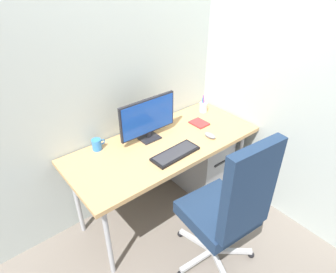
{
  "coord_description": "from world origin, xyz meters",
  "views": [
    {
      "loc": [
        -1.22,
        -1.53,
        2.05
      ],
      "look_at": [
        -0.02,
        -0.07,
        0.84
      ],
      "focal_mm": 31.23,
      "sensor_mm": 36.0,
      "label": 1
    }
  ],
  "objects_px": {
    "notebook": "(199,123)",
    "pen_holder": "(203,107)",
    "monitor": "(148,118)",
    "mouse": "(210,136)",
    "filing_cabinet": "(201,160)",
    "coffee_mug": "(97,144)",
    "office_chair": "(229,208)",
    "keyboard": "(175,154)"
  },
  "relations": [
    {
      "from": "filing_cabinet",
      "to": "mouse",
      "type": "distance_m",
      "value": 0.52
    },
    {
      "from": "filing_cabinet",
      "to": "notebook",
      "type": "bearing_deg",
      "value": 172.58
    },
    {
      "from": "pen_holder",
      "to": "notebook",
      "type": "xyz_separation_m",
      "value": [
        -0.2,
        -0.15,
        -0.04
      ]
    },
    {
      "from": "keyboard",
      "to": "pen_holder",
      "type": "height_order",
      "value": "pen_holder"
    },
    {
      "from": "mouse",
      "to": "pen_holder",
      "type": "xyz_separation_m",
      "value": [
        0.28,
        0.36,
        0.03
      ]
    },
    {
      "from": "office_chair",
      "to": "mouse",
      "type": "height_order",
      "value": "office_chair"
    },
    {
      "from": "office_chair",
      "to": "monitor",
      "type": "distance_m",
      "value": 0.92
    },
    {
      "from": "office_chair",
      "to": "notebook",
      "type": "height_order",
      "value": "office_chair"
    },
    {
      "from": "notebook",
      "to": "pen_holder",
      "type": "bearing_deg",
      "value": 35.71
    },
    {
      "from": "monitor",
      "to": "notebook",
      "type": "height_order",
      "value": "monitor"
    },
    {
      "from": "keyboard",
      "to": "notebook",
      "type": "relative_size",
      "value": 2.56
    },
    {
      "from": "office_chair",
      "to": "mouse",
      "type": "distance_m",
      "value": 0.69
    },
    {
      "from": "office_chair",
      "to": "filing_cabinet",
      "type": "distance_m",
      "value": 0.98
    },
    {
      "from": "monitor",
      "to": "keyboard",
      "type": "height_order",
      "value": "monitor"
    },
    {
      "from": "office_chair",
      "to": "pen_holder",
      "type": "distance_m",
      "value": 1.14
    },
    {
      "from": "monitor",
      "to": "keyboard",
      "type": "relative_size",
      "value": 1.29
    },
    {
      "from": "notebook",
      "to": "coffee_mug",
      "type": "bearing_deg",
      "value": 164.89
    },
    {
      "from": "monitor",
      "to": "pen_holder",
      "type": "xyz_separation_m",
      "value": [
        0.68,
        0.05,
        -0.14
      ]
    },
    {
      "from": "monitor",
      "to": "notebook",
      "type": "bearing_deg",
      "value": -11.34
    },
    {
      "from": "office_chair",
      "to": "coffee_mug",
      "type": "height_order",
      "value": "office_chair"
    },
    {
      "from": "monitor",
      "to": "filing_cabinet",
      "type": "bearing_deg",
      "value": -10.96
    },
    {
      "from": "monitor",
      "to": "coffee_mug",
      "type": "bearing_deg",
      "value": 162.93
    },
    {
      "from": "mouse",
      "to": "pen_holder",
      "type": "distance_m",
      "value": 0.46
    },
    {
      "from": "office_chair",
      "to": "notebook",
      "type": "bearing_deg",
      "value": 58.48
    },
    {
      "from": "mouse",
      "to": "monitor",
      "type": "bearing_deg",
      "value": 135.61
    },
    {
      "from": "keyboard",
      "to": "notebook",
      "type": "height_order",
      "value": "keyboard"
    },
    {
      "from": "filing_cabinet",
      "to": "keyboard",
      "type": "relative_size",
      "value": 1.57
    },
    {
      "from": "office_chair",
      "to": "monitor",
      "type": "bearing_deg",
      "value": 90.95
    },
    {
      "from": "monitor",
      "to": "notebook",
      "type": "relative_size",
      "value": 3.31
    },
    {
      "from": "mouse",
      "to": "coffee_mug",
      "type": "xyz_separation_m",
      "value": [
        -0.8,
        0.44,
        0.03
      ]
    },
    {
      "from": "filing_cabinet",
      "to": "pen_holder",
      "type": "distance_m",
      "value": 0.52
    },
    {
      "from": "filing_cabinet",
      "to": "pen_holder",
      "type": "xyz_separation_m",
      "value": [
        0.14,
        0.15,
        0.48
      ]
    },
    {
      "from": "filing_cabinet",
      "to": "coffee_mug",
      "type": "xyz_separation_m",
      "value": [
        -0.94,
        0.23,
        0.48
      ]
    },
    {
      "from": "monitor",
      "to": "coffee_mug",
      "type": "height_order",
      "value": "monitor"
    },
    {
      "from": "keyboard",
      "to": "mouse",
      "type": "distance_m",
      "value": 0.38
    },
    {
      "from": "filing_cabinet",
      "to": "monitor",
      "type": "distance_m",
      "value": 0.83
    },
    {
      "from": "mouse",
      "to": "notebook",
      "type": "bearing_deg",
      "value": 61.67
    },
    {
      "from": "notebook",
      "to": "office_chair",
      "type": "bearing_deg",
      "value": -122.65
    },
    {
      "from": "office_chair",
      "to": "keyboard",
      "type": "bearing_deg",
      "value": 89.63
    },
    {
      "from": "pen_holder",
      "to": "notebook",
      "type": "distance_m",
      "value": 0.25
    },
    {
      "from": "keyboard",
      "to": "notebook",
      "type": "xyz_separation_m",
      "value": [
        0.47,
        0.22,
        -0.0
      ]
    },
    {
      "from": "filing_cabinet",
      "to": "coffee_mug",
      "type": "distance_m",
      "value": 1.08
    }
  ]
}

